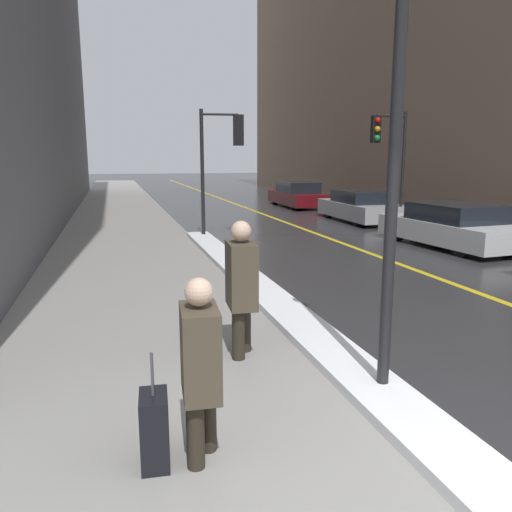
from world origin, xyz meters
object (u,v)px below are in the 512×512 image
Objects in this scene: lamp_post at (398,81)px; parked_car_maroon at (297,195)px; rolling_suitcase at (155,430)px; traffic_light_far at (387,144)px; pedestrian_in_glasses at (241,282)px; pedestrian_trailing at (200,362)px; parked_car_silver at (362,207)px; parked_car_white at (452,226)px; traffic_light_near at (224,146)px.

lamp_post is 1.11× the size of parked_car_maroon.
lamp_post is at bearing 108.99° from rolling_suitcase.
traffic_light_far is 12.65m from pedestrian_in_glasses.
lamp_post is at bearing 112.21° from pedestrian_trailing.
traffic_light_far is 0.85× the size of parked_car_maroon.
parked_car_white is at bearing 178.17° from parked_car_silver.
rolling_suitcase is at bearing -165.44° from lamp_post.
parked_car_white is at bearing 138.09° from pedestrian_trailing.
parked_car_white is 1.01× the size of parked_car_silver.
lamp_post reaches higher than parked_car_maroon.
pedestrian_trailing reaches higher than parked_car_maroon.
pedestrian_trailing is at bearing -162.23° from lamp_post.
lamp_post is 1.17× the size of parked_car_white.
traffic_light_far is 14.76m from pedestrian_trailing.
pedestrian_in_glasses is at bearing 153.03° from rolling_suitcase.
lamp_post reaches higher than traffic_light_far.
parked_car_silver is 6.27m from parked_car_maroon.
traffic_light_far is 3.02m from parked_car_silver.
traffic_light_near is (0.70, 10.67, -0.34)m from lamp_post.
parked_car_maroon is (-0.15, 8.20, -2.28)m from traffic_light_far.
pedestrian_trailing is 1.60× the size of rolling_suitcase.
traffic_light_far is 0.90× the size of parked_car_silver.
traffic_light_near reaches higher than pedestrian_in_glasses.
parked_car_maroon is at bearing -87.39° from traffic_light_far.
parked_car_maroon is (5.66, 8.79, -2.18)m from traffic_light_near.
traffic_light_near is 0.97× the size of traffic_light_far.
lamp_post is 3.10× the size of pedestrian_in_glasses.
lamp_post is 2.82m from pedestrian_in_glasses.
traffic_light_near is at bearing 7.33° from traffic_light_far.
parked_car_maroon is 4.94× the size of rolling_suitcase.
pedestrian_trailing is 0.32× the size of parked_car_maroon.
pedestrian_trailing is 0.34× the size of parked_car_white.
parked_car_silver is at bearing -176.02° from parked_car_maroon.
traffic_light_near is at bearing 173.14° from pedestrian_in_glasses.
parked_car_maroon is 21.89m from rolling_suitcase.
parked_car_maroon is at bearing -4.00° from parked_car_white.
traffic_light_far is 8.52m from parked_car_maroon.
pedestrian_in_glasses is 9.62m from parked_car_white.
rolling_suitcase is (-8.75, -7.97, -0.26)m from parked_car_white.
parked_car_maroon is (-0.02, 12.10, 0.02)m from parked_car_white.
pedestrian_trailing reaches higher than parked_car_silver.
parked_car_white is (6.38, 7.35, -2.54)m from lamp_post.
pedestrian_trailing is 16.33m from parked_car_silver.
pedestrian_trailing is (-2.00, -0.64, -2.26)m from lamp_post.
parked_car_white reaches higher than rolling_suitcase.
pedestrian_in_glasses reaches higher than pedestrian_trailing.
lamp_post is 1.36× the size of traffic_light_near.
rolling_suitcase is at bearing -26.97° from pedestrian_in_glasses.
traffic_light_near is 5.84m from traffic_light_far.
parked_car_silver is (0.16, 1.94, -2.31)m from traffic_light_far.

